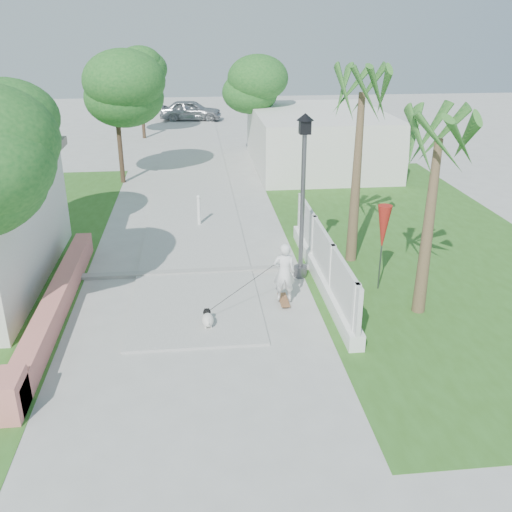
{
  "coord_description": "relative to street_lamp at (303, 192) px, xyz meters",
  "views": [
    {
      "loc": [
        0.13,
        -8.62,
        6.6
      ],
      "look_at": [
        1.56,
        4.46,
        1.1
      ],
      "focal_mm": 40.0,
      "sensor_mm": 36.0,
      "label": 1
    }
  ],
  "objects": [
    {
      "name": "ground",
      "position": [
        -2.9,
        -5.5,
        -2.43
      ],
      "size": [
        90.0,
        90.0,
        0.0
      ],
      "primitive_type": "plane",
      "color": "#B7B7B2",
      "rests_on": "ground"
    },
    {
      "name": "tree_path_far",
      "position": [
        -5.68,
        20.48,
        1.39
      ],
      "size": [
        3.2,
        3.2,
        5.17
      ],
      "color": "#4C3826",
      "rests_on": "ground"
    },
    {
      "name": "tree_path_left",
      "position": [
        -5.88,
        10.48,
        1.39
      ],
      "size": [
        3.4,
        3.4,
        5.23
      ],
      "color": "#4C3826",
      "rests_on": "ground"
    },
    {
      "name": "skateboarder",
      "position": [
        -1.55,
        -1.84,
        -1.72
      ],
      "size": [
        2.21,
        1.25,
        1.59
      ],
      "rotation": [
        0.0,
        0.0,
        3.07
      ],
      "color": "brown",
      "rests_on": "ground"
    },
    {
      "name": "palm_near",
      "position": [
        2.5,
        -2.3,
        1.53
      ],
      "size": [
        1.8,
        1.8,
        4.7
      ],
      "color": "brown",
      "rests_on": "ground"
    },
    {
      "name": "lattice_fence",
      "position": [
        0.5,
        -0.5,
        -1.88
      ],
      "size": [
        0.35,
        7.0,
        1.5
      ],
      "color": "white",
      "rests_on": "ground"
    },
    {
      "name": "parked_car",
      "position": [
        -2.9,
        26.44,
        -1.71
      ],
      "size": [
        4.36,
        2.15,
        1.43
      ],
      "primitive_type": "imported",
      "rotation": [
        0.0,
        0.0,
        1.46
      ],
      "color": "#A7ABAF",
      "rests_on": "ground"
    },
    {
      "name": "street_lamp",
      "position": [
        0.0,
        0.0,
        0.0
      ],
      "size": [
        0.44,
        0.44,
        4.44
      ],
      "color": "#59595E",
      "rests_on": "ground"
    },
    {
      "name": "tree_path_right",
      "position": [
        0.32,
        14.48,
        1.07
      ],
      "size": [
        3.0,
        3.0,
        4.79
      ],
      "color": "#4C3826",
      "rests_on": "ground"
    },
    {
      "name": "patio_umbrella",
      "position": [
        1.9,
        -1.0,
        -0.74
      ],
      "size": [
        0.36,
        0.36,
        2.3
      ],
      "color": "#59595E",
      "rests_on": "ground"
    },
    {
      "name": "building_right",
      "position": [
        3.1,
        12.5,
        -1.13
      ],
      "size": [
        6.0,
        8.0,
        2.6
      ],
      "primitive_type": "cube",
      "color": "silver",
      "rests_on": "ground"
    },
    {
      "name": "pink_wall",
      "position": [
        -6.2,
        -1.95,
        -2.11
      ],
      "size": [
        0.45,
        8.2,
        0.8
      ],
      "color": "#CB7368",
      "rests_on": "ground"
    },
    {
      "name": "path_strip",
      "position": [
        -2.9,
        14.5,
        -2.4
      ],
      "size": [
        3.2,
        36.0,
        0.06
      ],
      "primitive_type": "cube",
      "color": "#B7B7B2",
      "rests_on": "ground"
    },
    {
      "name": "curb",
      "position": [
        -2.9,
        0.5,
        -2.38
      ],
      "size": [
        6.5,
        0.25,
        0.1
      ],
      "primitive_type": "cube",
      "color": "#999993",
      "rests_on": "ground"
    },
    {
      "name": "palm_far",
      "position": [
        1.7,
        1.0,
        2.06
      ],
      "size": [
        1.8,
        1.8,
        5.3
      ],
      "color": "brown",
      "rests_on": "ground"
    },
    {
      "name": "dog",
      "position": [
        -2.63,
        -2.56,
        -2.2
      ],
      "size": [
        0.3,
        0.62,
        0.42
      ],
      "rotation": [
        0.0,
        0.0,
        0.05
      ],
      "color": "silver",
      "rests_on": "ground"
    },
    {
      "name": "grass_right",
      "position": [
        4.1,
        2.5,
        -2.42
      ],
      "size": [
        8.0,
        20.0,
        0.01
      ],
      "primitive_type": "cube",
      "color": "#325F1E",
      "rests_on": "ground"
    },
    {
      "name": "bollard",
      "position": [
        -2.7,
        4.5,
        -1.84
      ],
      "size": [
        0.14,
        0.14,
        1.09
      ],
      "color": "white",
      "rests_on": "ground"
    }
  ]
}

